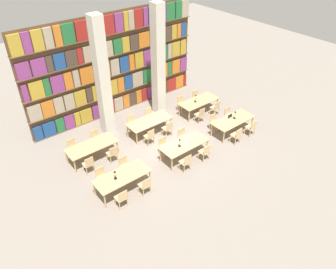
# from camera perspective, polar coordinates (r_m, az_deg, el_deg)

# --- Properties ---
(ground_plane) EXTENTS (40.00, 40.00, 0.00)m
(ground_plane) POSITION_cam_1_polar(r_m,az_deg,el_deg) (16.20, -0.28, -1.76)
(ground_plane) COLOR gray
(bookshelf_bank) EXTENTS (10.10, 0.35, 5.50)m
(bookshelf_bank) POSITION_cam_1_polar(r_m,az_deg,el_deg) (17.99, -9.11, 11.75)
(bookshelf_bank) COLOR brown
(bookshelf_bank) RESTS_ON ground_plane
(pillar_left) EXTENTS (0.55, 0.55, 6.00)m
(pillar_left) POSITION_cam_1_polar(r_m,az_deg,el_deg) (15.90, -11.36, 9.41)
(pillar_left) COLOR beige
(pillar_left) RESTS_ON ground_plane
(pillar_center) EXTENTS (0.55, 0.55, 6.00)m
(pillar_center) POSITION_cam_1_polar(r_m,az_deg,el_deg) (17.48, -1.73, 12.52)
(pillar_center) COLOR beige
(pillar_center) RESTS_ON ground_plane
(reading_table_0) EXTENTS (2.31, 0.98, 0.75)m
(reading_table_0) POSITION_cam_1_polar(r_m,az_deg,el_deg) (13.51, -7.98, -7.36)
(reading_table_0) COLOR tan
(reading_table_0) RESTS_ON ground_plane
(chair_0) EXTENTS (0.42, 0.40, 0.88)m
(chair_0) POSITION_cam_1_polar(r_m,az_deg,el_deg) (12.98, -8.08, -10.86)
(chair_0) COLOR tan
(chair_0) RESTS_ON ground_plane
(chair_1) EXTENTS (0.42, 0.40, 0.88)m
(chair_1) POSITION_cam_1_polar(r_m,az_deg,el_deg) (14.00, -11.48, -7.16)
(chair_1) COLOR tan
(chair_1) RESTS_ON ground_plane
(chair_2) EXTENTS (0.42, 0.40, 0.88)m
(chair_2) POSITION_cam_1_polar(r_m,az_deg,el_deg) (13.38, -4.00, -8.78)
(chair_2) COLOR tan
(chair_2) RESTS_ON ground_plane
(chair_3) EXTENTS (0.42, 0.40, 0.88)m
(chair_3) POSITION_cam_1_polar(r_m,az_deg,el_deg) (14.37, -7.60, -5.35)
(chair_3) COLOR tan
(chair_3) RESTS_ON ground_plane
(desk_lamp_0) EXTENTS (0.14, 0.14, 0.41)m
(desk_lamp_0) POSITION_cam_1_polar(r_m,az_deg,el_deg) (13.20, -9.24, -6.72)
(desk_lamp_0) COLOR black
(desk_lamp_0) RESTS_ON reading_table_0
(reading_table_1) EXTENTS (2.31, 0.98, 0.75)m
(reading_table_1) POSITION_cam_1_polar(r_m,az_deg,el_deg) (15.07, 2.87, -1.81)
(reading_table_1) COLOR tan
(reading_table_1) RESTS_ON ground_plane
(chair_4) EXTENTS (0.42, 0.40, 0.88)m
(chair_4) POSITION_cam_1_polar(r_m,az_deg,el_deg) (14.44, 3.12, -4.79)
(chair_4) COLOR tan
(chair_4) RESTS_ON ground_plane
(chair_5) EXTENTS (0.42, 0.40, 0.88)m
(chair_5) POSITION_cam_1_polar(r_m,az_deg,el_deg) (15.37, -0.70, -1.88)
(chair_5) COLOR tan
(chair_5) RESTS_ON ground_plane
(chair_6) EXTENTS (0.42, 0.40, 0.88)m
(chair_6) POSITION_cam_1_polar(r_m,az_deg,el_deg) (15.08, 6.45, -2.99)
(chair_6) COLOR tan
(chair_6) RESTS_ON ground_plane
(chair_7) EXTENTS (0.42, 0.40, 0.88)m
(chair_7) POSITION_cam_1_polar(r_m,az_deg,el_deg) (15.97, 2.59, -0.30)
(chair_7) COLOR tan
(chair_7) RESTS_ON ground_plane
(desk_lamp_1) EXTENTS (0.14, 0.14, 0.42)m
(desk_lamp_1) POSITION_cam_1_polar(r_m,az_deg,el_deg) (14.69, 2.05, -1.20)
(desk_lamp_1) COLOR black
(desk_lamp_1) RESTS_ON reading_table_1
(reading_table_2) EXTENTS (2.31, 0.98, 0.75)m
(reading_table_2) POSITION_cam_1_polar(r_m,az_deg,el_deg) (17.04, 11.25, 2.35)
(reading_table_2) COLOR tan
(reading_table_2) RESTS_ON ground_plane
(chair_8) EXTENTS (0.42, 0.40, 0.88)m
(chair_8) POSITION_cam_1_polar(r_m,az_deg,el_deg) (16.39, 11.87, -0.08)
(chair_8) COLOR tan
(chair_8) RESTS_ON ground_plane
(chair_9) EXTENTS (0.42, 0.40, 0.88)m
(chair_9) POSITION_cam_1_polar(r_m,az_deg,el_deg) (17.21, 8.03, 2.26)
(chair_9) COLOR tan
(chair_9) RESTS_ON ground_plane
(chair_10) EXTENTS (0.42, 0.40, 0.88)m
(chair_10) POSITION_cam_1_polar(r_m,az_deg,el_deg) (17.14, 14.30, 1.26)
(chair_10) COLOR tan
(chair_10) RESTS_ON ground_plane
(chair_11) EXTENTS (0.42, 0.40, 0.88)m
(chair_11) POSITION_cam_1_polar(r_m,az_deg,el_deg) (17.93, 10.51, 3.45)
(chair_11) COLOR tan
(chair_11) RESTS_ON ground_plane
(desk_lamp_2) EXTENTS (0.14, 0.14, 0.44)m
(desk_lamp_2) POSITION_cam_1_polar(r_m,az_deg,el_deg) (16.96, 11.62, 3.59)
(desk_lamp_2) COLOR black
(desk_lamp_2) RESTS_ON reading_table_2
(laptop) EXTENTS (0.32, 0.22, 0.21)m
(laptop) POSITION_cam_1_polar(r_m,az_deg,el_deg) (17.13, 10.52, 3.07)
(laptop) COLOR silver
(laptop) RESTS_ON reading_table_2
(reading_table_3) EXTENTS (2.31, 0.98, 0.75)m
(reading_table_3) POSITION_cam_1_polar(r_m,az_deg,el_deg) (15.35, -13.16, -2.07)
(reading_table_3) COLOR tan
(reading_table_3) RESTS_ON ground_plane
(chair_12) EXTENTS (0.42, 0.40, 0.88)m
(chair_12) POSITION_cam_1_polar(r_m,az_deg,el_deg) (14.73, -13.67, -5.01)
(chair_12) COLOR tan
(chair_12) RESTS_ON ground_plane
(chair_13) EXTENTS (0.42, 0.40, 0.88)m
(chair_13) POSITION_cam_1_polar(r_m,az_deg,el_deg) (15.89, -16.23, -2.11)
(chair_13) COLOR tan
(chair_13) RESTS_ON ground_plane
(chair_14) EXTENTS (0.42, 0.40, 0.88)m
(chair_14) POSITION_cam_1_polar(r_m,az_deg,el_deg) (15.11, -9.66, -3.24)
(chair_14) COLOR tan
(chair_14) RESTS_ON ground_plane
(chair_15) EXTENTS (0.42, 0.40, 0.88)m
(chair_15) POSITION_cam_1_polar(r_m,az_deg,el_deg) (16.24, -12.46, -0.54)
(chair_15) COLOR tan
(chair_15) RESTS_ON ground_plane
(reading_table_4) EXTENTS (2.31, 0.98, 0.75)m
(reading_table_4) POSITION_cam_1_polar(r_m,az_deg,el_deg) (16.66, -3.26, 2.21)
(reading_table_4) COLOR tan
(reading_table_4) RESTS_ON ground_plane
(chair_16) EXTENTS (0.42, 0.40, 0.88)m
(chair_16) POSITION_cam_1_polar(r_m,az_deg,el_deg) (15.99, -3.21, -0.28)
(chair_16) COLOR tan
(chair_16) RESTS_ON ground_plane
(chair_17) EXTENTS (0.42, 0.40, 0.88)m
(chair_17) POSITION_cam_1_polar(r_m,az_deg,el_deg) (17.06, -6.29, 2.09)
(chair_17) COLOR tan
(chair_17) RESTS_ON ground_plane
(chair_18) EXTENTS (0.42, 0.40, 0.88)m
(chair_18) POSITION_cam_1_polar(r_m,az_deg,el_deg) (16.54, -0.04, 1.14)
(chair_18) COLOR tan
(chair_18) RESTS_ON ground_plane
(chair_19) EXTENTS (0.42, 0.40, 0.88)m
(chair_19) POSITION_cam_1_polar(r_m,az_deg,el_deg) (17.59, -3.21, 3.36)
(chair_19) COLOR tan
(chair_19) RESTS_ON ground_plane
(reading_table_5) EXTENTS (2.31, 0.98, 0.75)m
(reading_table_5) POSITION_cam_1_polar(r_m,az_deg,el_deg) (18.45, 5.38, 5.67)
(reading_table_5) COLOR tan
(reading_table_5) RESTS_ON ground_plane
(chair_20) EXTENTS (0.42, 0.40, 0.88)m
(chair_20) POSITION_cam_1_polar(r_m,az_deg,el_deg) (17.72, 5.63, 3.50)
(chair_20) COLOR tan
(chair_20) RESTS_ON ground_plane
(chair_21) EXTENTS (0.42, 0.40, 0.88)m
(chair_21) POSITION_cam_1_polar(r_m,az_deg,el_deg) (18.69, 2.35, 5.48)
(chair_21) COLOR tan
(chair_21) RESTS_ON ground_plane
(chair_22) EXTENTS (0.42, 0.40, 0.88)m
(chair_22) POSITION_cam_1_polar(r_m,az_deg,el_deg) (18.45, 8.28, 4.68)
(chair_22) COLOR tan
(chair_22) RESTS_ON ground_plane
(chair_23) EXTENTS (0.42, 0.40, 0.88)m
(chair_23) POSITION_cam_1_polar(r_m,az_deg,el_deg) (19.38, 4.99, 6.54)
(chair_23) COLOR tan
(chair_23) RESTS_ON ground_plane
(desk_lamp_3) EXTENTS (0.14, 0.14, 0.48)m
(desk_lamp_3) POSITION_cam_1_polar(r_m,az_deg,el_deg) (18.14, 4.85, 6.55)
(desk_lamp_3) COLOR black
(desk_lamp_3) RESTS_ON reading_table_5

